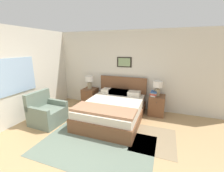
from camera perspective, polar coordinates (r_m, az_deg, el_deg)
name	(u,v)px	position (r m, az deg, el deg)	size (l,w,h in m)	color
ground_plane	(68,169)	(3.09, -16.43, -28.02)	(16.00, 16.00, 0.00)	tan
wall_back	(121,70)	(5.18, 3.47, 6.13)	(6.97, 0.09, 2.60)	beige
wall_left	(31,73)	(5.08, -28.42, 4.21)	(0.08, 5.52, 2.60)	beige
area_rug_main	(95,146)	(3.50, -6.42, -21.63)	(2.47, 1.59, 0.01)	slate
area_rug_bedside	(154,139)	(3.79, 15.65, -18.93)	(0.97, 1.18, 0.01)	#897556
bed	(113,109)	(4.42, 0.39, -8.84)	(1.61, 2.11, 1.09)	brown
armchair	(47,113)	(4.58, -23.55, -9.42)	(0.80, 0.81, 0.88)	slate
nightstand_near_window	(90,97)	(5.53, -8.36, -4.07)	(0.47, 0.52, 0.62)	brown
nightstand_by_door	(157,105)	(4.91, 16.62, -6.97)	(0.47, 0.52, 0.62)	brown
table_lamp_near_window	(89,80)	(5.36, -8.60, 2.15)	(0.29, 0.29, 0.46)	gray
table_lamp_by_door	(158,86)	(4.72, 16.98, -0.02)	(0.29, 0.29, 0.46)	gray
book_thick_bottom	(154,95)	(4.76, 15.61, -3.38)	(0.19, 0.29, 0.04)	silver
book_hardcover_middle	(154,94)	(4.75, 15.64, -2.90)	(0.23, 0.27, 0.04)	#B7332D
book_novel_upper	(154,93)	(4.74, 15.67, -2.52)	(0.18, 0.24, 0.02)	beige
book_slim_near_top	(154,92)	(4.73, 15.69, -2.17)	(0.19, 0.27, 0.04)	#335693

